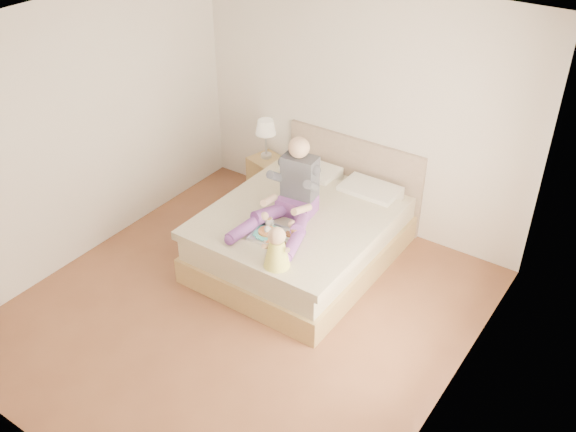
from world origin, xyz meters
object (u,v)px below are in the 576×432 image
Objects in this scene: bed at (306,231)px; tray at (275,234)px; nightstand at (268,177)px; adult at (291,197)px; baby at (277,250)px.

bed is 0.69m from tray.
nightstand is 0.47× the size of adult.
adult reaches higher than tray.
bed is 5.37× the size of baby.
baby is (0.27, -0.35, 0.14)m from tray.
bed is at bearing 87.73° from tray.
baby is (0.31, -0.95, 0.46)m from bed.
baby reaches higher than bed.
tray is at bearing -86.81° from adult.
nightstand is at bearing 128.85° from adult.
nightstand is 1.84m from tray.
bed is at bearing -20.81° from nightstand.
adult is (1.06, -1.04, 0.61)m from nightstand.
baby reaches higher than tray.
baby is (0.33, -0.71, -0.09)m from adult.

